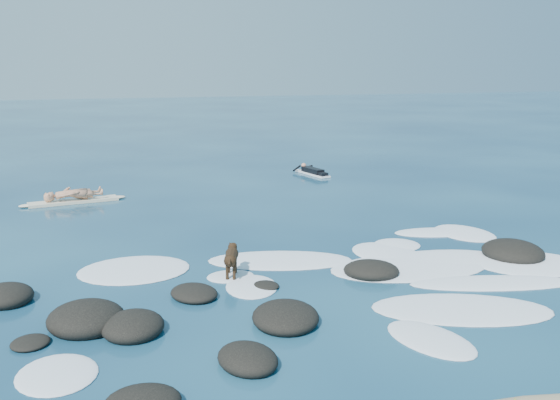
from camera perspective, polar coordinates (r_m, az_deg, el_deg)
name	(u,v)px	position (r m, az deg, el deg)	size (l,w,h in m)	color
ground	(305,275)	(14.52, 2.28, -6.86)	(160.00, 160.00, 0.00)	#0A2642
reef_rocks	(266,299)	(12.77, -1.31, -9.02)	(13.33, 6.23, 0.60)	black
breaking_foam	(383,269)	(15.06, 9.37, -6.28)	(13.14, 8.09, 0.12)	white
standing_surfer_rig	(72,180)	(22.91, -18.47, 1.74)	(3.63, 1.09, 2.07)	beige
paddling_surfer_rig	(312,171)	(27.54, 2.97, 2.62)	(1.15, 2.38, 0.41)	white
dog	(231,257)	(14.23, -4.47, -5.20)	(0.53, 1.15, 0.75)	black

